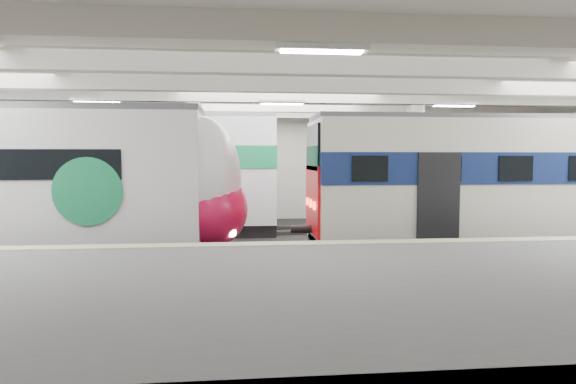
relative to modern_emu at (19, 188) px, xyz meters
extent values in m
cube|color=black|center=(7.64, 0.00, -2.28)|extent=(36.00, 24.00, 0.10)
cube|color=silver|center=(7.64, 0.00, 3.32)|extent=(36.00, 24.00, 0.20)
cube|color=beige|center=(7.64, 10.00, 0.52)|extent=(30.00, 0.10, 5.50)
cube|color=beige|center=(7.64, -10.00, 0.52)|extent=(30.00, 0.10, 5.50)
cube|color=#5B5B5E|center=(7.64, -6.50, -1.68)|extent=(30.00, 7.00, 1.10)
cube|color=beige|center=(7.64, -3.25, -1.12)|extent=(30.00, 0.50, 0.02)
cube|color=beige|center=(4.64, 3.00, 0.52)|extent=(0.50, 0.50, 5.50)
cube|color=beige|center=(12.64, 3.00, 0.52)|extent=(0.50, 0.50, 5.50)
cube|color=beige|center=(7.64, 0.00, 3.02)|extent=(30.00, 18.00, 0.50)
cube|color=#59544C|center=(7.64, 0.00, -2.15)|extent=(30.00, 1.52, 0.16)
cube|color=#59544C|center=(7.64, 5.50, -2.15)|extent=(30.00, 1.52, 0.16)
cylinder|color=black|center=(7.64, 0.00, 2.47)|extent=(30.00, 0.03, 0.03)
cylinder|color=black|center=(7.64, 5.50, 2.47)|extent=(30.00, 0.03, 0.03)
cube|color=white|center=(7.64, -2.00, 2.69)|extent=(26.00, 8.40, 0.12)
ellipsoid|color=white|center=(5.14, 0.00, 0.19)|extent=(2.26, 2.80, 3.76)
ellipsoid|color=#C9103E|center=(5.26, 0.00, -0.66)|extent=(2.40, 2.85, 2.30)
cylinder|color=#198A53|center=(2.33, -1.46, 0.00)|extent=(1.77, 0.06, 1.77)
cube|color=silver|center=(14.94, 0.00, 0.12)|extent=(13.01, 2.85, 3.70)
cube|color=navy|center=(14.94, 0.00, 0.56)|extent=(13.05, 2.91, 0.90)
cube|color=red|center=(8.40, 0.00, -0.40)|extent=(0.08, 2.42, 2.04)
cube|color=black|center=(8.40, 0.00, 1.16)|extent=(0.08, 2.28, 1.33)
cube|color=#4C4C51|center=(14.94, 0.00, 2.05)|extent=(13.01, 2.22, 0.16)
cube|color=black|center=(14.94, 0.00, -1.88)|extent=(13.01, 2.00, 0.70)
cube|color=white|center=(-0.03, 5.50, 0.34)|extent=(15.29, 3.07, 4.15)
cube|color=#198A53|center=(-0.03, 5.50, 0.89)|extent=(15.33, 3.13, 0.87)
cube|color=#4C4C51|center=(-0.03, 5.50, 2.53)|extent=(15.29, 2.52, 0.16)
cube|color=black|center=(-0.03, 5.50, -1.93)|extent=(15.29, 2.74, 0.60)
camera|label=1|loc=(6.26, -14.21, 0.86)|focal=30.00mm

